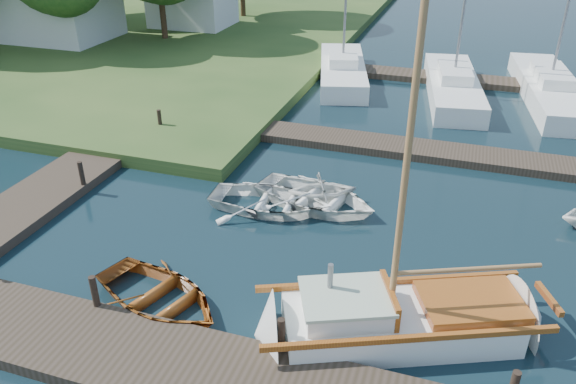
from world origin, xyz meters
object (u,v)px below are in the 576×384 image
(mooring_post_5, at_px, (160,120))
(sailboat, at_px, (405,321))
(marina_boat_0, at_px, (343,69))
(mooring_post_2, at_px, (281,334))
(mooring_post_4, at_px, (81,173))
(tender_c, at_px, (316,195))
(marina_boat_3, at_px, (549,87))
(tender_b, at_px, (323,186))
(marina_boat_2, at_px, (453,84))
(mooring_post_1, at_px, (94,291))
(dinghy, at_px, (158,292))
(tender_a, at_px, (270,198))

(mooring_post_5, bearing_deg, sailboat, -37.74)
(marina_boat_0, bearing_deg, mooring_post_2, 174.79)
(mooring_post_4, xyz_separation_m, tender_c, (7.41, 1.49, -0.29))
(mooring_post_4, distance_m, marina_boat_3, 21.02)
(mooring_post_2, distance_m, tender_c, 6.59)
(tender_b, bearing_deg, marina_boat_2, -38.81)
(mooring_post_1, distance_m, mooring_post_5, 10.77)
(dinghy, relative_size, tender_a, 0.94)
(dinghy, height_order, marina_boat_0, marina_boat_0)
(marina_boat_2, bearing_deg, tender_c, 156.12)
(mooring_post_5, xyz_separation_m, marina_boat_0, (5.16, 9.60, -0.13))
(tender_b, relative_size, tender_c, 0.54)
(mooring_post_5, xyz_separation_m, marina_boat_2, (10.74, 8.73, -0.13))
(tender_c, xyz_separation_m, marina_boat_2, (3.32, 12.23, 0.16))
(mooring_post_5, bearing_deg, mooring_post_1, -68.20)
(sailboat, height_order, marina_boat_3, marina_boat_3)
(marina_boat_0, distance_m, marina_boat_3, 9.88)
(mooring_post_5, height_order, marina_boat_2, marina_boat_2)
(tender_a, relative_size, marina_boat_0, 0.35)
(tender_c, height_order, marina_boat_2, marina_boat_2)
(mooring_post_2, relative_size, tender_c, 0.20)
(mooring_post_4, relative_size, mooring_post_5, 1.00)
(marina_boat_2, bearing_deg, mooring_post_4, 133.29)
(tender_a, bearing_deg, marina_boat_3, -36.30)
(dinghy, bearing_deg, sailboat, -62.96)
(mooring_post_4, height_order, dinghy, mooring_post_4)
(mooring_post_5, height_order, tender_b, tender_b)
(tender_c, relative_size, marina_boat_2, 0.37)
(mooring_post_4, distance_m, mooring_post_5, 5.00)
(sailboat, bearing_deg, tender_b, 98.92)
(mooring_post_1, bearing_deg, tender_b, 62.40)
(mooring_post_4, height_order, sailboat, sailboat)
(sailboat, height_order, dinghy, sailboat)
(marina_boat_0, bearing_deg, tender_b, 175.70)
(sailboat, xyz_separation_m, tender_a, (-4.70, 4.26, 0.05))
(tender_c, bearing_deg, mooring_post_1, 165.55)
(mooring_post_5, distance_m, tender_b, 8.21)
(dinghy, xyz_separation_m, tender_c, (2.27, 5.71, 0.04))
(tender_b, bearing_deg, marina_boat_3, -54.03)
(tender_b, bearing_deg, tender_a, 99.46)
(sailboat, xyz_separation_m, marina_boat_0, (-5.68, 17.99, 0.22))
(mooring_post_4, xyz_separation_m, mooring_post_5, (0.00, 5.00, 0.00))
(tender_a, xyz_separation_m, tender_c, (1.27, 0.62, 0.02))
(mooring_post_4, xyz_separation_m, tender_a, (6.14, 0.87, -0.31))
(tender_a, relative_size, tender_c, 0.96)
(sailboat, relative_size, tender_c, 2.49)
(mooring_post_1, distance_m, marina_boat_2, 19.90)
(marina_boat_3, bearing_deg, mooring_post_2, 154.71)
(marina_boat_0, xyz_separation_m, marina_boat_2, (5.58, -0.87, -0.00))
(tender_b, height_order, marina_boat_3, marina_boat_3)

